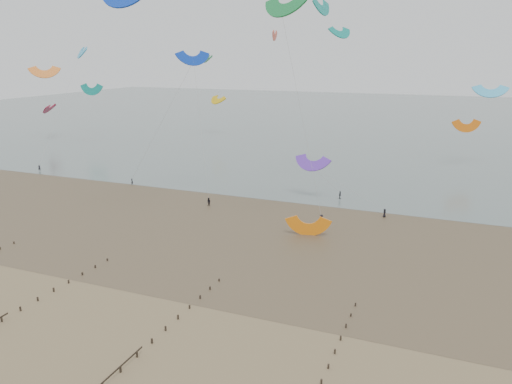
% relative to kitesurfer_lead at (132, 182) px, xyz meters
% --- Properties ---
extents(ground, '(500.00, 500.00, 0.00)m').
position_rel_kitesurfer_lead_xyz_m(ground, '(36.66, -49.88, -0.76)').
color(ground, brown).
rests_on(ground, ground).
extents(sea_and_shore, '(500.00, 665.00, 0.03)m').
position_rel_kitesurfer_lead_xyz_m(sea_and_shore, '(32.58, -15.48, -0.75)').
color(sea_and_shore, '#475654').
rests_on(sea_and_shore, ground).
extents(kitesurfer_lead, '(0.66, 0.58, 1.52)m').
position_rel_kitesurfer_lead_xyz_m(kitesurfer_lead, '(0.00, 0.00, 0.00)').
color(kitesurfer_lead, black).
rests_on(kitesurfer_lead, ground).
extents(kitesurfers, '(130.21, 18.04, 1.77)m').
position_rel_kitesurfer_lead_xyz_m(kitesurfers, '(59.81, -0.63, 0.06)').
color(kitesurfers, black).
rests_on(kitesurfers, ground).
extents(grounded_kite, '(7.15, 6.05, 3.47)m').
position_rel_kitesurfer_lead_xyz_m(grounded_kite, '(46.61, -16.67, -0.76)').
color(grounded_kite, orange).
rests_on(grounded_kite, ground).
extents(kites_airborne, '(252.10, 112.95, 37.22)m').
position_rel_kitesurfer_lead_xyz_m(kites_airborne, '(23.70, 38.96, 20.81)').
color(kites_airborne, '#6632BF').
rests_on(kites_airborne, ground).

